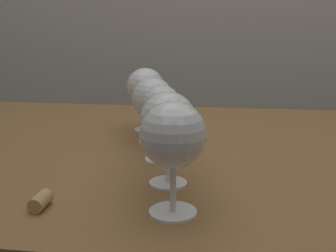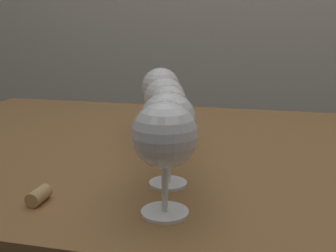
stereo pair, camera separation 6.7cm
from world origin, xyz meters
name	(u,v)px [view 1 (the left image)]	position (x,y,z in m)	size (l,w,h in m)	color
dining_table	(215,183)	(0.00, 0.00, 0.63)	(1.56, 0.88, 0.71)	brown
wine_glass_white	(173,137)	(-0.05, -0.32, 0.82)	(0.09, 0.09, 0.16)	white
wine_glass_port	(168,123)	(-0.07, -0.21, 0.81)	(0.09, 0.09, 0.15)	white
wine_glass_cabernet	(161,107)	(-0.10, -0.09, 0.81)	(0.07, 0.07, 0.15)	white
wine_glass_merlot	(153,99)	(-0.14, 0.02, 0.81)	(0.09, 0.09, 0.14)	white
wine_glass_pinot	(145,88)	(-0.17, 0.13, 0.81)	(0.09, 0.09, 0.15)	white
cork	(41,201)	(-0.24, -0.32, 0.72)	(0.02, 0.02, 0.04)	tan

